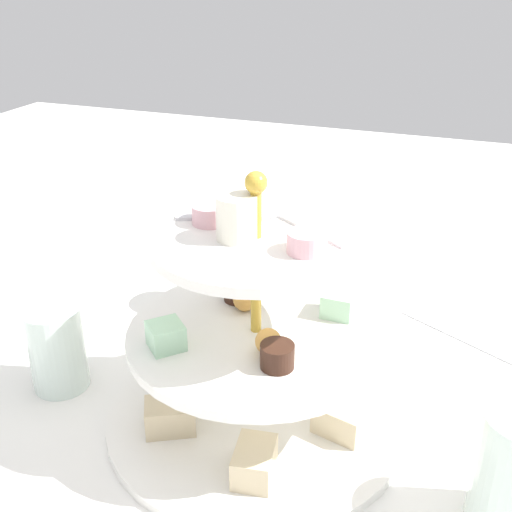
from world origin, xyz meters
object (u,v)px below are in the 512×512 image
at_px(tiered_serving_stand, 255,355).
at_px(teacup_with_saucer, 300,283).
at_px(water_glass_short_left, 200,281).
at_px(butter_knife_right, 461,337).
at_px(water_glass_mid_back, 57,348).

xyz_separation_m(tiered_serving_stand, teacup_with_saucer, (0.03, -0.26, -0.05)).
xyz_separation_m(tiered_serving_stand, water_glass_short_left, (0.15, -0.19, -0.04)).
relative_size(tiered_serving_stand, water_glass_short_left, 4.10).
distance_m(water_glass_short_left, butter_knife_right, 0.34).
height_order(water_glass_short_left, butter_knife_right, water_glass_short_left).
bearing_deg(water_glass_short_left, tiered_serving_stand, 127.96).
relative_size(water_glass_short_left, water_glass_mid_back, 0.77).
bearing_deg(butter_knife_right, water_glass_mid_back, 60.05).
relative_size(tiered_serving_stand, teacup_with_saucer, 3.34).
bearing_deg(water_glass_short_left, teacup_with_saucer, -152.43).
bearing_deg(water_glass_short_left, butter_knife_right, -173.74).
relative_size(butter_knife_right, water_glass_mid_back, 1.78).
xyz_separation_m(water_glass_short_left, water_glass_mid_back, (0.07, 0.21, 0.01)).
bearing_deg(butter_knife_right, teacup_with_saucer, 21.53).
distance_m(water_glass_short_left, water_glass_mid_back, 0.23).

